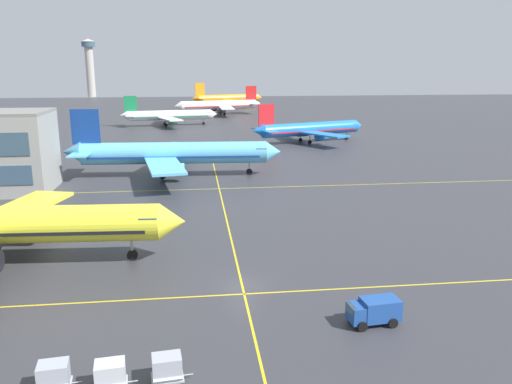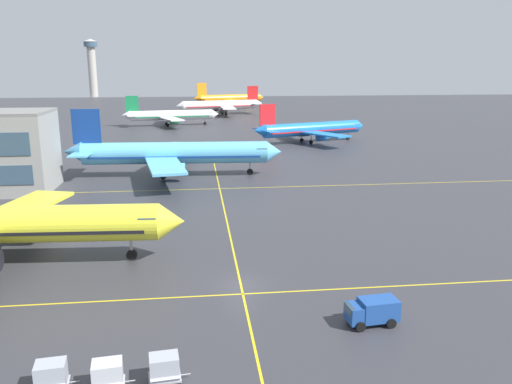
{
  "view_description": "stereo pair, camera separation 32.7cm",
  "coord_description": "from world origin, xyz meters",
  "px_view_note": "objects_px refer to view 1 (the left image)",
  "views": [
    {
      "loc": [
        -4.29,
        -45.13,
        20.29
      ],
      "look_at": [
        4.25,
        23.32,
        3.24
      ],
      "focal_mm": 36.19,
      "sensor_mm": 36.0,
      "label": 1
    },
    {
      "loc": [
        -3.97,
        -45.17,
        20.29
      ],
      "look_at": [
        4.25,
        23.32,
        3.24
      ],
      "focal_mm": 36.19,
      "sensor_mm": 36.0,
      "label": 2
    }
  ],
  "objects_px": {
    "airliner_second_row": "(172,153)",
    "control_tower": "(90,63)",
    "airliner_far_left_stand": "(169,115)",
    "airliner_distant_taxiway": "(227,98)",
    "airliner_third_row": "(310,129)",
    "service_truck_red_van": "(374,310)",
    "baggage_cart_row_leftmost": "(54,376)",
    "baggage_cart_row_middle": "(167,368)",
    "baggage_cart_row_second": "(110,375)",
    "airliner_far_right_stand": "(219,105)"
  },
  "relations": [
    {
      "from": "airliner_far_left_stand",
      "to": "service_truck_red_van",
      "type": "xyz_separation_m",
      "value": [
        21.62,
        -143.01,
        -2.33
      ]
    },
    {
      "from": "airliner_third_row",
      "to": "service_truck_red_van",
      "type": "height_order",
      "value": "airliner_third_row"
    },
    {
      "from": "airliner_third_row",
      "to": "baggage_cart_row_middle",
      "type": "height_order",
      "value": "airliner_third_row"
    },
    {
      "from": "airliner_third_row",
      "to": "baggage_cart_row_middle",
      "type": "distance_m",
      "value": 109.49
    },
    {
      "from": "airliner_distant_taxiway",
      "to": "baggage_cart_row_second",
      "type": "bearing_deg",
      "value": -95.9
    },
    {
      "from": "airliner_second_row",
      "to": "airliner_far_right_stand",
      "type": "relative_size",
      "value": 1.09
    },
    {
      "from": "airliner_third_row",
      "to": "baggage_cart_row_leftmost",
      "type": "distance_m",
      "value": 111.84
    },
    {
      "from": "airliner_distant_taxiway",
      "to": "control_tower",
      "type": "bearing_deg",
      "value": 131.87
    },
    {
      "from": "airliner_third_row",
      "to": "baggage_cart_row_middle",
      "type": "bearing_deg",
      "value": -107.7
    },
    {
      "from": "airliner_third_row",
      "to": "airliner_far_left_stand",
      "type": "xyz_separation_m",
      "value": [
        -38.8,
        44.64,
        -0.12
      ]
    },
    {
      "from": "airliner_second_row",
      "to": "baggage_cart_row_leftmost",
      "type": "distance_m",
      "value": 65.76
    },
    {
      "from": "airliner_third_row",
      "to": "baggage_cart_row_second",
      "type": "height_order",
      "value": "airliner_third_row"
    },
    {
      "from": "airliner_second_row",
      "to": "airliner_third_row",
      "type": "bearing_deg",
      "value": 47.92
    },
    {
      "from": "airliner_third_row",
      "to": "baggage_cart_row_second",
      "type": "xyz_separation_m",
      "value": [
        -36.87,
        -104.58,
        -2.63
      ]
    },
    {
      "from": "airliner_far_left_stand",
      "to": "baggage_cart_row_middle",
      "type": "bearing_deg",
      "value": -87.88
    },
    {
      "from": "airliner_third_row",
      "to": "control_tower",
      "type": "height_order",
      "value": "control_tower"
    },
    {
      "from": "airliner_far_left_stand",
      "to": "baggage_cart_row_middle",
      "type": "distance_m",
      "value": 149.03
    },
    {
      "from": "baggage_cart_row_middle",
      "to": "control_tower",
      "type": "xyz_separation_m",
      "value": [
        -61.83,
        321.06,
        20.21
      ]
    },
    {
      "from": "baggage_cart_row_leftmost",
      "to": "control_tower",
      "type": "xyz_separation_m",
      "value": [
        -54.66,
        321.02,
        20.21
      ]
    },
    {
      "from": "baggage_cart_row_second",
      "to": "airliner_third_row",
      "type": "bearing_deg",
      "value": 70.58
    },
    {
      "from": "baggage_cart_row_second",
      "to": "baggage_cart_row_middle",
      "type": "distance_m",
      "value": 3.59
    },
    {
      "from": "airliner_second_row",
      "to": "service_truck_red_van",
      "type": "relative_size",
      "value": 9.42
    },
    {
      "from": "airliner_far_left_stand",
      "to": "airliner_distant_taxiway",
      "type": "relative_size",
      "value": 0.9
    },
    {
      "from": "baggage_cart_row_leftmost",
      "to": "airliner_third_row",
      "type": "bearing_deg",
      "value": 68.79
    },
    {
      "from": "baggage_cart_row_middle",
      "to": "airliner_far_left_stand",
      "type": "bearing_deg",
      "value": 92.12
    },
    {
      "from": "baggage_cart_row_second",
      "to": "airliner_second_row",
      "type": "bearing_deg",
      "value": 88.39
    },
    {
      "from": "control_tower",
      "to": "airliner_distant_taxiway",
      "type": "bearing_deg",
      "value": -48.13
    },
    {
      "from": "airliner_distant_taxiway",
      "to": "service_truck_red_van",
      "type": "height_order",
      "value": "airliner_distant_taxiway"
    },
    {
      "from": "airliner_second_row",
      "to": "baggage_cart_row_middle",
      "type": "relative_size",
      "value": 14.29
    },
    {
      "from": "airliner_far_right_stand",
      "to": "baggage_cart_row_second",
      "type": "height_order",
      "value": "airliner_far_right_stand"
    },
    {
      "from": "airliner_far_left_stand",
      "to": "baggage_cart_row_second",
      "type": "xyz_separation_m",
      "value": [
        1.93,
        -149.22,
        -2.51
      ]
    },
    {
      "from": "airliner_far_right_stand",
      "to": "baggage_cart_row_middle",
      "type": "bearing_deg",
      "value": -94.19
    },
    {
      "from": "service_truck_red_van",
      "to": "airliner_second_row",
      "type": "bearing_deg",
      "value": 106.66
    },
    {
      "from": "airliner_distant_taxiway",
      "to": "service_truck_red_van",
      "type": "bearing_deg",
      "value": -91.04
    },
    {
      "from": "baggage_cart_row_leftmost",
      "to": "baggage_cart_row_second",
      "type": "height_order",
      "value": "same"
    },
    {
      "from": "airliner_second_row",
      "to": "control_tower",
      "type": "height_order",
      "value": "control_tower"
    },
    {
      "from": "airliner_second_row",
      "to": "airliner_third_row",
      "type": "relative_size",
      "value": 1.21
    },
    {
      "from": "airliner_second_row",
      "to": "airliner_far_left_stand",
      "type": "bearing_deg",
      "value": 92.6
    },
    {
      "from": "airliner_far_left_stand",
      "to": "airliner_far_right_stand",
      "type": "relative_size",
      "value": 0.89
    },
    {
      "from": "airliner_far_left_stand",
      "to": "control_tower",
      "type": "bearing_deg",
      "value": 108.11
    },
    {
      "from": "airliner_far_left_stand",
      "to": "service_truck_red_van",
      "type": "distance_m",
      "value": 144.65
    },
    {
      "from": "airliner_distant_taxiway",
      "to": "service_truck_red_van",
      "type": "distance_m",
      "value": 223.72
    },
    {
      "from": "airliner_distant_taxiway",
      "to": "airliner_second_row",
      "type": "bearing_deg",
      "value": -97.6
    },
    {
      "from": "service_truck_red_van",
      "to": "baggage_cart_row_leftmost",
      "type": "bearing_deg",
      "value": -165.85
    },
    {
      "from": "service_truck_red_van",
      "to": "baggage_cart_row_leftmost",
      "type": "xyz_separation_m",
      "value": [
        -23.26,
        -5.86,
        -0.17
      ]
    },
    {
      "from": "airliner_third_row",
      "to": "service_truck_red_van",
      "type": "distance_m",
      "value": 99.89
    },
    {
      "from": "airliner_distant_taxiway",
      "to": "baggage_cart_row_second",
      "type": "distance_m",
      "value": 231.12
    },
    {
      "from": "airliner_second_row",
      "to": "control_tower",
      "type": "xyz_separation_m",
      "value": [
        -60.1,
        255.57,
        16.93
      ]
    },
    {
      "from": "airliner_third_row",
      "to": "airliner_far_left_stand",
      "type": "distance_m",
      "value": 59.15
    },
    {
      "from": "baggage_cart_row_leftmost",
      "to": "control_tower",
      "type": "bearing_deg",
      "value": 99.66
    }
  ]
}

